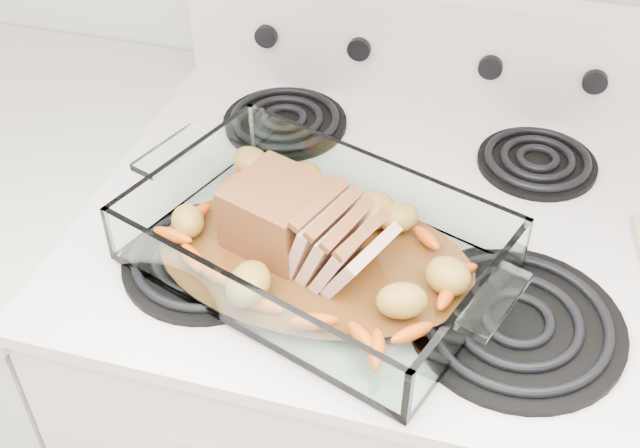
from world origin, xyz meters
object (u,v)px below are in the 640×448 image
(electric_range, at_px, (370,412))
(pork_roast, at_px, (292,229))
(baking_dish, at_px, (316,251))
(counter_left, at_px, (28,338))

(electric_range, bearing_deg, pork_roast, -123.14)
(electric_range, bearing_deg, baking_dish, -113.51)
(electric_range, distance_m, baking_dish, 0.50)
(baking_dish, bearing_deg, counter_left, -172.59)
(pork_roast, bearing_deg, electric_range, 71.20)
(counter_left, bearing_deg, electric_range, 0.10)
(electric_range, relative_size, baking_dish, 2.62)
(counter_left, bearing_deg, pork_roast, -12.75)
(electric_range, xyz_separation_m, pork_roast, (-0.09, -0.13, 0.51))
(electric_range, height_order, pork_roast, electric_range)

